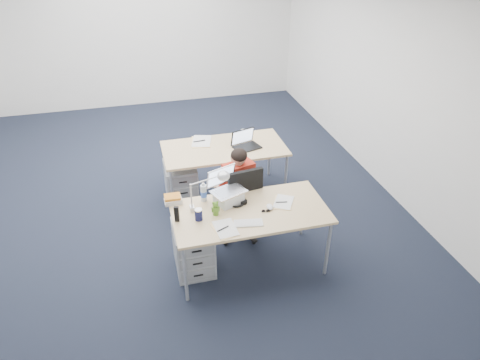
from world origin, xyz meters
name	(u,v)px	position (x,y,z in m)	size (l,w,h in m)	color
floor	(169,194)	(0.00, 0.00, 0.00)	(7.00, 7.00, 0.00)	black
room	(156,74)	(0.00, 0.00, 1.71)	(6.02, 7.02, 2.80)	silver
desk_near	(250,214)	(0.71, -1.64, 0.68)	(1.60, 0.80, 0.73)	tan
desk_far	(224,151)	(0.76, -0.20, 0.68)	(1.60, 0.80, 0.73)	tan
office_chair	(239,215)	(0.74, -1.09, 0.28)	(0.70, 0.70, 0.98)	black
seated_person	(234,187)	(0.71, -0.93, 0.58)	(0.44, 0.66, 1.14)	#B42919
drawer_pedestal_near	(194,248)	(0.11, -1.54, 0.28)	(0.40, 0.50, 0.55)	#ADB1B3
drawer_pedestal_far	(181,183)	(0.16, -0.20, 0.28)	(0.40, 0.50, 0.55)	#ADB1B3
silver_laptop	(229,188)	(0.54, -1.43, 0.91)	(0.34, 0.27, 0.36)	silver
wireless_keyboard	(248,223)	(0.64, -1.84, 0.74)	(0.29, 0.12, 0.01)	white
computer_mouse	(270,207)	(0.92, -1.65, 0.75)	(0.07, 0.11, 0.04)	white
headphones	(236,202)	(0.60, -1.47, 0.75)	(0.24, 0.18, 0.04)	black
can_koozie	(199,214)	(0.18, -1.65, 0.79)	(0.08, 0.08, 0.13)	#151944
water_bottle	(204,192)	(0.29, -1.33, 0.84)	(0.07, 0.07, 0.22)	silver
bear_figurine	(216,208)	(0.36, -1.61, 0.81)	(0.09, 0.06, 0.16)	#38731E
book_stack	(173,199)	(-0.04, -1.29, 0.77)	(0.18, 0.14, 0.08)	silver
cordless_phone	(177,214)	(-0.04, -1.62, 0.82)	(0.05, 0.03, 0.17)	black
papers_left	(225,229)	(0.39, -1.87, 0.73)	(0.20, 0.28, 0.01)	#FFD893
papers_right	(283,203)	(1.09, -1.59, 0.73)	(0.18, 0.26, 0.01)	#FFD893
sunglasses	(266,211)	(0.86, -1.70, 0.74)	(0.09, 0.04, 0.02)	black
desk_lamp	(204,191)	(0.27, -1.48, 0.95)	(0.38, 0.14, 0.43)	silver
dark_laptop	(247,140)	(1.05, -0.28, 0.85)	(0.33, 0.32, 0.24)	black
far_cup	(244,134)	(1.09, 0.03, 0.79)	(0.08, 0.08, 0.11)	white
far_papers	(201,142)	(0.50, 0.03, 0.73)	(0.24, 0.34, 0.01)	white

